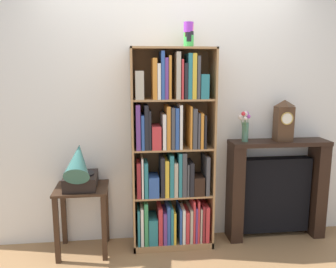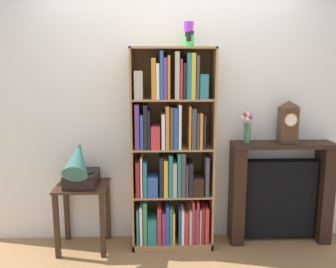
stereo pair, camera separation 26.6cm
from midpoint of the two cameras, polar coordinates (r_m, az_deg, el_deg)
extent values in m
cube|color=#997047|center=(3.57, -1.39, -18.13)|extent=(7.32, 6.40, 0.02)
cube|color=silver|center=(3.44, -0.11, 4.61)|extent=(4.32, 0.08, 2.69)
cube|color=#A87A4C|center=(3.28, -8.10, -2.87)|extent=(0.02, 0.33, 1.89)
cube|color=#A87A4C|center=(3.35, 4.79, -2.54)|extent=(0.02, 0.33, 1.89)
cube|color=brown|center=(3.45, -1.83, -2.11)|extent=(0.76, 0.01, 1.89)
cube|color=#A87A4C|center=(3.21, -1.68, 13.79)|extent=(0.76, 0.33, 0.02)
cube|color=#A87A4C|center=(3.62, -1.51, -17.00)|extent=(0.76, 0.33, 0.06)
cube|color=teal|center=(3.49, -7.09, -14.45)|extent=(0.02, 0.24, 0.35)
cube|color=white|center=(3.48, -6.57, -14.30)|extent=(0.03, 0.24, 0.37)
cube|color=#388E56|center=(3.47, -5.92, -13.92)|extent=(0.04, 0.25, 0.41)
cube|color=teal|center=(3.51, -4.79, -15.08)|extent=(0.08, 0.25, 0.25)
cube|color=#C63338|center=(3.49, -3.65, -14.28)|extent=(0.04, 0.25, 0.36)
cube|color=#663884|center=(3.50, -2.92, -14.55)|extent=(0.03, 0.25, 0.31)
cube|color=#2D519E|center=(3.50, -2.35, -14.08)|extent=(0.03, 0.26, 0.37)
cube|color=teal|center=(3.51, -1.83, -14.12)|extent=(0.02, 0.28, 0.35)
cube|color=gold|center=(3.50, -1.33, -14.57)|extent=(0.02, 0.23, 0.31)
cube|color=#2D519E|center=(3.52, -0.44, -14.13)|extent=(0.02, 0.29, 0.34)
cube|color=white|center=(3.50, 0.12, -14.38)|extent=(0.03, 0.22, 0.34)
cube|color=#C63338|center=(3.51, 0.70, -14.46)|extent=(0.03, 0.24, 0.31)
cube|color=#B2A893|center=(3.53, 1.28, -14.19)|extent=(0.03, 0.26, 0.33)
cube|color=#C63338|center=(3.51, 1.73, -13.55)|extent=(0.02, 0.26, 0.42)
cube|color=#663884|center=(3.52, 2.13, -14.13)|extent=(0.02, 0.23, 0.35)
cube|color=#C63338|center=(3.52, 2.41, -13.48)|extent=(0.02, 0.27, 0.42)
cube|color=#B2A893|center=(3.53, 2.87, -14.16)|extent=(0.02, 0.23, 0.34)
cube|color=maroon|center=(3.54, 3.22, -13.84)|extent=(0.02, 0.27, 0.36)
cube|color=#C63338|center=(3.55, 3.84, -13.88)|extent=(0.04, 0.27, 0.35)
cube|color=#A87A4C|center=(3.42, -1.55, -9.65)|extent=(0.73, 0.31, 0.02)
cube|color=maroon|center=(3.31, -7.15, -7.19)|extent=(0.04, 0.23, 0.33)
cube|color=white|center=(3.32, -6.57, -6.76)|extent=(0.02, 0.26, 0.37)
cube|color=teal|center=(3.31, -5.98, -7.21)|extent=(0.03, 0.22, 0.33)
cube|color=#2D519E|center=(3.32, -4.74, -8.36)|extent=(0.09, 0.19, 0.20)
cube|color=black|center=(3.31, -3.36, -6.73)|extent=(0.03, 0.24, 0.38)
cube|color=gold|center=(3.33, -2.68, -6.89)|extent=(0.04, 0.26, 0.35)
cube|color=teal|center=(3.34, -1.93, -6.42)|extent=(0.04, 0.28, 0.40)
cube|color=#B2A893|center=(3.33, -1.22, -7.09)|extent=(0.03, 0.24, 0.32)
cube|color=teal|center=(3.34, -0.58, -6.24)|extent=(0.03, 0.27, 0.41)
cube|color=#424247|center=(3.33, 0.12, -6.29)|extent=(0.04, 0.24, 0.41)
cube|color=#424247|center=(3.35, 0.71, -7.14)|extent=(0.02, 0.24, 0.31)
cube|color=black|center=(3.35, 1.33, -7.07)|extent=(0.04, 0.23, 0.32)
cube|color=black|center=(3.36, 2.58, -8.22)|extent=(0.10, 0.20, 0.18)
cube|color=#424247|center=(3.37, 3.85, -6.46)|extent=(0.03, 0.25, 0.37)
cube|color=#A87A4C|center=(3.29, -1.59, -2.21)|extent=(0.73, 0.31, 0.02)
cube|color=#663884|center=(3.19, -7.33, 1.20)|extent=(0.04, 0.22, 0.41)
cube|color=#2D519E|center=(3.22, -6.59, 0.46)|extent=(0.03, 0.26, 0.31)
cube|color=black|center=(3.20, -5.99, 1.21)|extent=(0.03, 0.23, 0.40)
cube|color=black|center=(3.21, -5.44, 0.81)|extent=(0.02, 0.25, 0.35)
cube|color=#C63338|center=(3.21, -4.38, -0.45)|extent=(0.08, 0.22, 0.21)
cube|color=white|center=(3.23, -3.16, 0.60)|extent=(0.03, 0.27, 0.32)
cube|color=orange|center=(3.22, -2.49, 1.20)|extent=(0.03, 0.25, 0.39)
cube|color=#424247|center=(3.23, -1.80, 1.14)|extent=(0.03, 0.27, 0.38)
cube|color=#2D519E|center=(3.24, -1.15, 1.13)|extent=(0.03, 0.28, 0.38)
cube|color=white|center=(3.22, -0.48, 1.32)|extent=(0.02, 0.24, 0.40)
cube|color=orange|center=(3.25, 1.09, 1.30)|extent=(0.02, 0.28, 0.39)
cube|color=#424247|center=(3.26, 1.69, 1.13)|extent=(0.04, 0.28, 0.37)
cube|color=#424247|center=(3.24, 2.39, 0.72)|extent=(0.02, 0.23, 0.33)
cube|color=orange|center=(3.27, 2.82, 0.77)|extent=(0.03, 0.28, 0.32)
cube|color=black|center=(3.26, 3.38, 0.59)|extent=(0.02, 0.25, 0.31)
cube|color=#A87A4C|center=(3.22, -1.63, 5.69)|extent=(0.73, 0.31, 0.02)
cube|color=#B2A893|center=(3.14, -7.16, 7.93)|extent=(0.07, 0.19, 0.25)
cube|color=orange|center=(3.16, -4.74, 8.99)|extent=(0.04, 0.24, 0.36)
cube|color=white|center=(3.18, -4.09, 8.59)|extent=(0.03, 0.27, 0.31)
cube|color=#2D519E|center=(3.17, -3.48, 9.55)|extent=(0.03, 0.25, 0.42)
cube|color=#663884|center=(3.18, -2.89, 9.05)|extent=(0.03, 0.27, 0.36)
cube|color=orange|center=(3.18, -2.32, 9.22)|extent=(0.02, 0.26, 0.38)
cube|color=#B2A893|center=(3.17, -0.98, 9.51)|extent=(0.04, 0.23, 0.41)
cube|color=#C63338|center=(3.19, -0.35, 8.95)|extent=(0.02, 0.26, 0.35)
cube|color=black|center=(3.19, 0.24, 8.65)|extent=(0.03, 0.25, 0.31)
cube|color=teal|center=(3.18, 0.90, 9.41)|extent=(0.03, 0.23, 0.40)
cube|color=gold|center=(3.21, 1.53, 9.41)|extent=(0.04, 0.28, 0.40)
cube|color=#424247|center=(3.20, 2.27, 9.21)|extent=(0.03, 0.24, 0.38)
cube|color=teal|center=(3.20, 3.32, 7.78)|extent=(0.07, 0.21, 0.22)
cylinder|color=green|center=(3.23, 0.92, 14.74)|extent=(0.09, 0.09, 0.09)
cylinder|color=green|center=(3.23, 0.97, 15.03)|extent=(0.09, 0.09, 0.09)
cylinder|color=orange|center=(3.23, 0.94, 15.32)|extent=(0.09, 0.09, 0.09)
cylinder|color=black|center=(3.23, 0.96, 15.61)|extent=(0.09, 0.09, 0.09)
cylinder|color=orange|center=(3.23, 0.94, 15.89)|extent=(0.09, 0.09, 0.09)
cylinder|color=green|center=(3.23, 0.92, 16.18)|extent=(0.09, 0.09, 0.09)
cylinder|color=pink|center=(3.23, 0.94, 16.47)|extent=(0.09, 0.09, 0.09)
cylinder|color=pink|center=(3.24, 0.94, 16.75)|extent=(0.09, 0.09, 0.09)
cylinder|color=purple|center=(3.24, 0.92, 17.04)|extent=(0.09, 0.09, 0.09)
cube|color=#382316|center=(3.37, -16.18, -8.54)|extent=(0.48, 0.42, 0.02)
cube|color=#382316|center=(3.37, -19.97, -14.62)|extent=(0.04, 0.04, 0.61)
cube|color=#382316|center=(3.30, -12.75, -14.77)|extent=(0.04, 0.04, 0.61)
cube|color=#382316|center=(3.69, -18.70, -12.28)|extent=(0.04, 0.04, 0.61)
cube|color=#382316|center=(3.63, -12.17, -12.36)|extent=(0.04, 0.04, 0.61)
cube|color=black|center=(3.35, -16.25, -7.37)|extent=(0.29, 0.36, 0.12)
cylinder|color=black|center=(3.33, -16.31, -6.27)|extent=(0.24, 0.24, 0.01)
cylinder|color=#2D605B|center=(3.27, -16.48, -6.13)|extent=(0.03, 0.03, 0.06)
cone|color=#2D605B|center=(3.16, -16.86, -4.16)|extent=(0.22, 0.41, 0.39)
cube|color=black|center=(3.57, 15.70, -1.39)|extent=(0.99, 0.27, 0.04)
cube|color=black|center=(3.57, 8.77, -9.54)|extent=(0.12, 0.24, 0.97)
cube|color=black|center=(3.89, 21.31, -8.47)|extent=(0.12, 0.24, 0.97)
cube|color=black|center=(3.76, 15.05, -9.54)|extent=(0.71, 0.13, 0.77)
cube|color=#472D1C|center=(3.55, 16.31, 1.62)|extent=(0.16, 0.13, 0.34)
pyramid|color=#472D1C|center=(3.53, 16.48, 4.85)|extent=(0.16, 0.13, 0.07)
cylinder|color=silver|center=(3.48, 16.81, 2.43)|extent=(0.11, 0.01, 0.11)
torus|color=#B79347|center=(3.48, 16.83, 2.42)|extent=(0.13, 0.01, 0.13)
cylinder|color=#4C7A60|center=(3.43, 10.32, 0.29)|extent=(0.06, 0.06, 0.19)
cylinder|color=#4C753D|center=(3.39, 10.39, 0.72)|extent=(0.04, 0.06, 0.22)
sphere|color=silver|center=(3.34, 10.31, 2.51)|extent=(0.04, 0.04, 0.04)
cylinder|color=#4C753D|center=(3.42, 9.92, 0.83)|extent=(0.05, 0.01, 0.22)
sphere|color=silver|center=(3.39, 9.63, 2.67)|extent=(0.05, 0.05, 0.05)
cylinder|color=#4C753D|center=(3.39, 10.21, 1.11)|extent=(0.05, 0.05, 0.27)
sphere|color=red|center=(3.35, 9.99, 3.27)|extent=(0.04, 0.04, 0.04)
cylinder|color=#4C753D|center=(3.42, 10.24, 1.10)|extent=(0.01, 0.01, 0.26)
sphere|color=silver|center=(3.40, 10.30, 3.23)|extent=(0.05, 0.05, 0.05)
cylinder|color=#4C753D|center=(3.44, 10.64, 0.92)|extent=(0.03, 0.02, 0.23)
sphere|color=#B24CB7|center=(3.44, 10.83, 2.82)|extent=(0.04, 0.04, 0.04)
cylinder|color=#4C753D|center=(3.45, 10.39, 1.16)|extent=(0.02, 0.04, 0.25)
sphere|color=#B24CB7|center=(3.45, 10.53, 3.29)|extent=(0.04, 0.04, 0.04)
camera|label=1|loc=(0.13, -92.34, -0.44)|focal=37.35mm
camera|label=2|loc=(0.13, 87.66, 0.44)|focal=37.35mm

